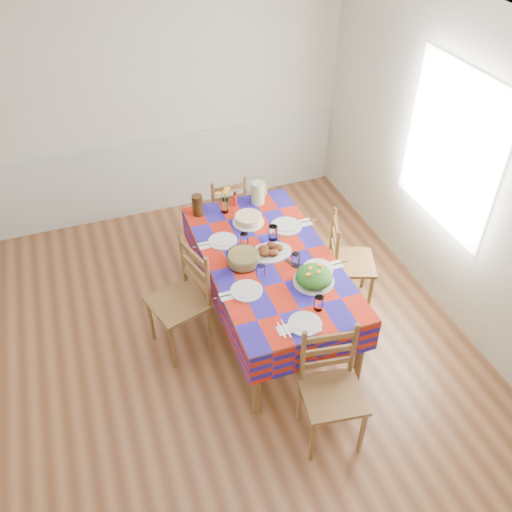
% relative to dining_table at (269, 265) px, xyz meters
% --- Properties ---
extents(room, '(4.58, 5.08, 2.78)m').
position_rel_dining_table_xyz_m(room, '(-0.62, -0.32, 0.67)').
color(room, brown).
rests_on(room, ground).
extents(wainscot, '(4.41, 0.06, 0.92)m').
position_rel_dining_table_xyz_m(wainscot, '(-0.62, 2.17, -0.19)').
color(wainscot, silver).
rests_on(wainscot, room).
extents(window_right, '(0.00, 1.40, 1.40)m').
position_rel_dining_table_xyz_m(window_right, '(1.61, -0.02, 0.82)').
color(window_right, white).
rests_on(window_right, room).
extents(dining_table, '(1.05, 1.96, 0.76)m').
position_rel_dining_table_xyz_m(dining_table, '(0.00, 0.00, 0.00)').
color(dining_table, brown).
rests_on(dining_table, room).
extents(setting_near_head, '(0.41, 0.28, 0.12)m').
position_rel_dining_table_xyz_m(setting_near_head, '(0.02, -0.77, 0.11)').
color(setting_near_head, silver).
rests_on(setting_near_head, dining_table).
extents(setting_left_near, '(0.47, 0.28, 0.12)m').
position_rel_dining_table_xyz_m(setting_left_near, '(-0.27, -0.28, 0.11)').
color(setting_left_near, silver).
rests_on(setting_left_near, dining_table).
extents(setting_left_far, '(0.47, 0.28, 0.12)m').
position_rel_dining_table_xyz_m(setting_left_far, '(-0.26, 0.31, 0.11)').
color(setting_left_far, silver).
rests_on(setting_left_far, dining_table).
extents(setting_right_near, '(0.47, 0.27, 0.12)m').
position_rel_dining_table_xyz_m(setting_right_near, '(0.27, -0.24, 0.11)').
color(setting_right_near, silver).
rests_on(setting_right_near, dining_table).
extents(setting_right_far, '(0.54, 0.31, 0.14)m').
position_rel_dining_table_xyz_m(setting_right_far, '(0.24, 0.31, 0.11)').
color(setting_right_far, silver).
rests_on(setting_right_far, dining_table).
extents(meat_platter, '(0.38, 0.27, 0.07)m').
position_rel_dining_table_xyz_m(meat_platter, '(0.03, 0.05, 0.11)').
color(meat_platter, silver).
rests_on(meat_platter, dining_table).
extents(salad_platter, '(0.34, 0.34, 0.14)m').
position_rel_dining_table_xyz_m(salad_platter, '(0.22, -0.41, 0.14)').
color(salad_platter, silver).
rests_on(salad_platter, dining_table).
extents(pasta_bowl, '(0.28, 0.28, 0.10)m').
position_rel_dining_table_xyz_m(pasta_bowl, '(-0.23, 0.01, 0.13)').
color(pasta_bowl, white).
rests_on(pasta_bowl, dining_table).
extents(cake, '(0.29, 0.29, 0.08)m').
position_rel_dining_table_xyz_m(cake, '(-0.00, 0.54, 0.12)').
color(cake, silver).
rests_on(cake, dining_table).
extents(serving_utensils, '(0.15, 0.33, 0.01)m').
position_rel_dining_table_xyz_m(serving_utensils, '(0.17, -0.11, 0.09)').
color(serving_utensils, black).
rests_on(serving_utensils, dining_table).
extents(flower_vase, '(0.16, 0.13, 0.26)m').
position_rel_dining_table_xyz_m(flower_vase, '(-0.15, 0.79, 0.19)').
color(flower_vase, white).
rests_on(flower_vase, dining_table).
extents(hot_sauce, '(0.04, 0.04, 0.15)m').
position_rel_dining_table_xyz_m(hot_sauce, '(-0.02, 0.86, 0.16)').
color(hot_sauce, red).
rests_on(hot_sauce, dining_table).
extents(green_pitcher, '(0.13, 0.13, 0.22)m').
position_rel_dining_table_xyz_m(green_pitcher, '(0.20, 0.83, 0.20)').
color(green_pitcher, '#A8C087').
rests_on(green_pitcher, dining_table).
extents(tea_pitcher, '(0.10, 0.10, 0.20)m').
position_rel_dining_table_xyz_m(tea_pitcher, '(-0.40, 0.83, 0.19)').
color(tea_pitcher, black).
rests_on(tea_pitcher, dining_table).
extents(name_card, '(0.08, 0.02, 0.02)m').
position_rel_dining_table_xyz_m(name_card, '(0.02, -0.92, 0.09)').
color(name_card, silver).
rests_on(name_card, dining_table).
extents(chair_near, '(0.49, 0.48, 0.98)m').
position_rel_dining_table_xyz_m(chair_near, '(0.01, -1.23, -0.19)').
color(chair_near, brown).
rests_on(chair_near, room).
extents(chair_far, '(0.40, 0.38, 0.89)m').
position_rel_dining_table_xyz_m(chair_far, '(-0.00, 1.24, -0.24)').
color(chair_far, brown).
rests_on(chair_far, room).
extents(chair_left, '(0.54, 0.56, 1.03)m').
position_rel_dining_table_xyz_m(chair_left, '(-0.78, 0.01, -0.17)').
color(chair_left, brown).
rests_on(chair_left, room).
extents(chair_right, '(0.53, 0.54, 0.96)m').
position_rel_dining_table_xyz_m(chair_right, '(0.78, 0.02, -0.21)').
color(chair_right, brown).
rests_on(chair_right, room).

